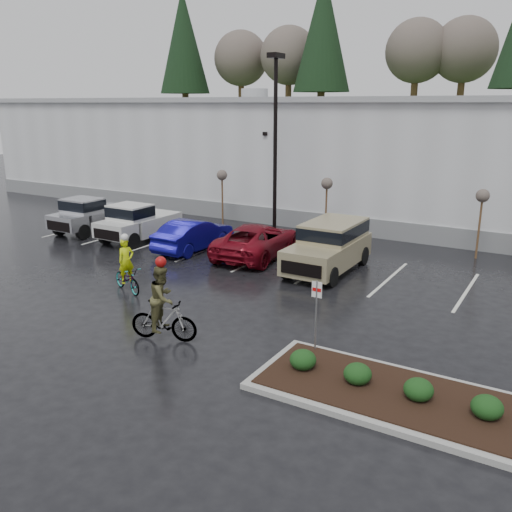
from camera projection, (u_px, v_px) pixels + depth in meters
The scene contains 21 objects.
ground at pixel (202, 330), 17.03m from camera, with size 120.00×120.00×0.00m, color black.
warehouse at pixel (406, 156), 34.24m from camera, with size 60.50×15.50×7.20m.
wooded_ridge at pixel (471, 144), 53.45m from camera, with size 80.00×25.00×6.00m, color #2D421B.
lamppost at pixel (275, 127), 27.38m from camera, with size 0.50×1.00×9.22m.
sapling_west at pixel (222, 178), 30.98m from camera, with size 0.60×0.60×3.20m.
sapling_mid at pixel (327, 187), 27.78m from camera, with size 0.60×0.60×3.20m.
sapling_east at pixel (482, 200), 24.10m from camera, with size 0.60×0.60×3.20m.
curb_island at pixel (417, 402), 12.75m from camera, with size 8.00×3.00×0.15m, color gray.
mulch_bed at pixel (418, 399), 12.72m from camera, with size 7.60×2.60×0.04m, color black.
shrub_a at pixel (303, 360), 14.13m from camera, with size 0.70×0.70×0.52m, color black.
shrub_b at pixel (358, 374), 13.39m from camera, with size 0.70×0.70×0.52m, color black.
shrub_c at pixel (419, 390), 12.66m from camera, with size 0.70×0.70×0.52m, color black.
shrub_d at pixel (487, 407), 11.92m from camera, with size 0.70×0.70×0.52m, color black.
fire_lane_sign at pixel (316, 308), 14.95m from camera, with size 0.30×0.05×2.20m.
pickup_silver at pixel (96, 213), 29.95m from camera, with size 2.10×5.20×1.96m, color #B2B3BA, non-canonical shape.
pickup_white at pixel (143, 220), 28.16m from camera, with size 2.10×5.20×1.96m, color silver, non-canonical shape.
car_blue at pixel (194, 235), 26.09m from camera, with size 1.60×4.59×1.51m, color #0F0B81.
car_red at pixel (257, 240), 24.99m from camera, with size 2.54×5.51×1.53m, color maroon.
suv_tan at pixel (328, 248), 22.69m from camera, with size 2.20×5.10×2.06m, color gray, non-canonical shape.
cyclist_hivis at pixel (127, 274), 20.32m from camera, with size 1.96×1.24×2.24m.
cyclist_olive at pixel (163, 311), 16.05m from camera, with size 2.09×1.14×2.61m.
Camera 1 is at (9.51, -12.68, 6.87)m, focal length 38.00 mm.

